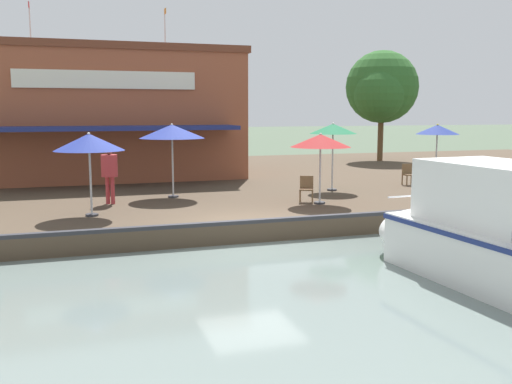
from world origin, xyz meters
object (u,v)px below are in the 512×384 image
object	(u,v)px
person_near_entrance	(109,168)
cafe_chair_facing_river	(409,173)
cafe_chair_back_row_seat	(455,172)
patio_umbrella_near_quay_edge	(333,129)
cafe_chair_beside_entrance	(306,188)
waterfront_restaurant	(103,113)
patio_umbrella_mid_patio_right	(172,132)
patio_umbrella_far_corner	(321,141)
tree_upstream_bank	(381,89)
patio_umbrella_mid_patio_left	(89,142)
motorboat_nearest_quay	(504,240)
patio_umbrella_by_entrance	(437,130)

from	to	relation	value
person_near_entrance	cafe_chair_facing_river	bearing A→B (deg)	95.48
cafe_chair_back_row_seat	patio_umbrella_near_quay_edge	bearing A→B (deg)	-87.22
cafe_chair_beside_entrance	waterfront_restaurant	bearing A→B (deg)	-150.39
patio_umbrella_near_quay_edge	cafe_chair_beside_entrance	xyz separation A→B (m)	(2.20, -1.98, -1.82)
waterfront_restaurant	patio_umbrella_mid_patio_right	xyz separation A→B (m)	(7.84, 1.81, -0.59)
patio_umbrella_far_corner	tree_upstream_bank	bearing A→B (deg)	143.35
waterfront_restaurant	person_near_entrance	distance (m)	8.77
cafe_chair_back_row_seat	patio_umbrella_mid_patio_left	bearing A→B (deg)	-78.61
patio_umbrella_mid_patio_left	tree_upstream_bank	size ratio (longest dim) A/B	0.36
patio_umbrella_near_quay_edge	tree_upstream_bank	size ratio (longest dim) A/B	0.39
patio_umbrella_far_corner	cafe_chair_beside_entrance	xyz separation A→B (m)	(-0.46, -0.27, -1.54)
cafe_chair_beside_entrance	patio_umbrella_mid_patio_left	bearing A→B (deg)	-86.35
patio_umbrella_far_corner	cafe_chair_beside_entrance	distance (m)	1.63
patio_umbrella_near_quay_edge	tree_upstream_bank	world-z (taller)	tree_upstream_bank
tree_upstream_bank	cafe_chair_beside_entrance	bearing A→B (deg)	-38.35
patio_umbrella_mid_patio_left	patio_umbrella_near_quay_edge	size ratio (longest dim) A/B	0.94
motorboat_nearest_quay	patio_umbrella_far_corner	bearing A→B (deg)	-174.61
patio_umbrella_mid_patio_right	tree_upstream_bank	xyz separation A→B (m)	(-10.60, 14.23, 1.99)
patio_umbrella_mid_patio_right	motorboat_nearest_quay	world-z (taller)	patio_umbrella_mid_patio_right
patio_umbrella_mid_patio_left	patio_umbrella_mid_patio_right	bearing A→B (deg)	134.72
cafe_chair_back_row_seat	patio_umbrella_by_entrance	bearing A→B (deg)	-99.81
patio_umbrella_far_corner	tree_upstream_bank	distance (m)	16.87
patio_umbrella_far_corner	patio_umbrella_near_quay_edge	size ratio (longest dim) A/B	0.90
cafe_chair_beside_entrance	person_near_entrance	xyz separation A→B (m)	(-1.59, -6.14, 0.68)
patio_umbrella_mid_patio_right	cafe_chair_back_row_seat	distance (m)	11.78
waterfront_restaurant	patio_umbrella_near_quay_edge	world-z (taller)	waterfront_restaurant
patio_umbrella_by_entrance	cafe_chair_back_row_seat	bearing A→B (deg)	80.19
cafe_chair_facing_river	waterfront_restaurant	bearing A→B (deg)	-123.23
patio_umbrella_near_quay_edge	cafe_chair_back_row_seat	xyz separation A→B (m)	(-0.28, 5.68, -1.82)
cafe_chair_beside_entrance	patio_umbrella_by_entrance	bearing A→B (deg)	111.03
patio_umbrella_mid_patio_right	cafe_chair_back_row_seat	size ratio (longest dim) A/B	2.99
patio_umbrella_mid_patio_right	person_near_entrance	xyz separation A→B (m)	(0.76, -2.16, -1.11)
person_near_entrance	patio_umbrella_mid_patio_left	bearing A→B (deg)	-17.90
cafe_chair_back_row_seat	tree_upstream_bank	world-z (taller)	tree_upstream_bank
cafe_chair_beside_entrance	cafe_chair_back_row_seat	bearing A→B (deg)	107.92
cafe_chair_facing_river	patio_umbrella_near_quay_edge	bearing A→B (deg)	-81.94
waterfront_restaurant	patio_umbrella_far_corner	size ratio (longest dim) A/B	5.26
patio_umbrella_mid_patio_left	cafe_chair_beside_entrance	size ratio (longest dim) A/B	2.79
patio_umbrella_mid_patio_right	motorboat_nearest_quay	xyz separation A→B (m)	(10.25, 4.95, -1.90)
patio_umbrella_mid_patio_right	cafe_chair_back_row_seat	world-z (taller)	patio_umbrella_mid_patio_right
patio_umbrella_mid_patio_right	person_near_entrance	size ratio (longest dim) A/B	1.40
patio_umbrella_by_entrance	cafe_chair_beside_entrance	distance (m)	7.51
patio_umbrella_near_quay_edge	cafe_chair_beside_entrance	world-z (taller)	patio_umbrella_near_quay_edge
patio_umbrella_mid_patio_right	cafe_chair_beside_entrance	distance (m)	4.96
waterfront_restaurant	cafe_chair_beside_entrance	world-z (taller)	waterfront_restaurant
cafe_chair_facing_river	motorboat_nearest_quay	size ratio (longest dim) A/B	0.11
tree_upstream_bank	patio_umbrella_mid_patio_left	bearing A→B (deg)	-51.85
waterfront_restaurant	patio_umbrella_far_corner	distance (m)	12.28
waterfront_restaurant	cafe_chair_facing_river	xyz separation A→B (m)	(7.47, 11.41, -2.38)
patio_umbrella_far_corner	patio_umbrella_mid_patio_right	world-z (taller)	patio_umbrella_mid_patio_right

